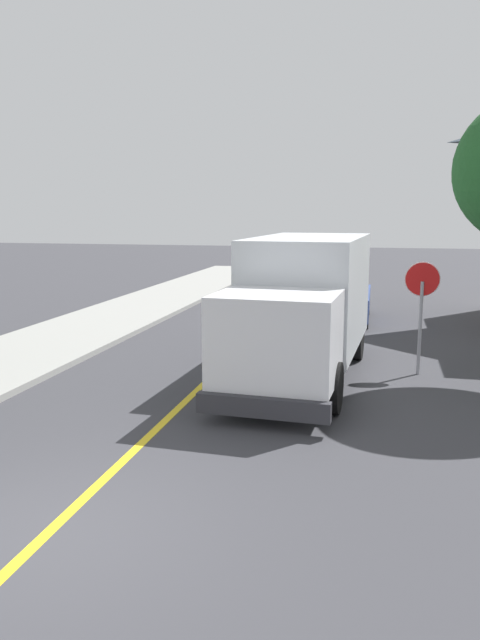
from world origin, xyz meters
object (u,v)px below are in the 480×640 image
Objects in this scene: parked_car_near at (344,298)px; parked_car_mid at (332,280)px; stop_sign at (422,296)px; box_truck at (304,301)px.

parked_car_mid is (-0.87, 5.78, 0.00)m from parked_car_near.
box_truck is at bearing -164.33° from stop_sign.
parked_car_near is at bearing 86.77° from box_truck.
stop_sign is (2.64, 0.74, 0.09)m from box_truck.
box_truck is 1.65× the size of parked_car_near.
parked_car_near is (0.44, 7.73, -0.97)m from box_truck.
stop_sign is (2.21, -6.99, 1.06)m from parked_car_near.
parked_car_mid is at bearing 98.56° from parked_car_near.
stop_sign is at bearing -76.45° from parked_car_mid.
parked_car_near is 5.84m from parked_car_mid.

